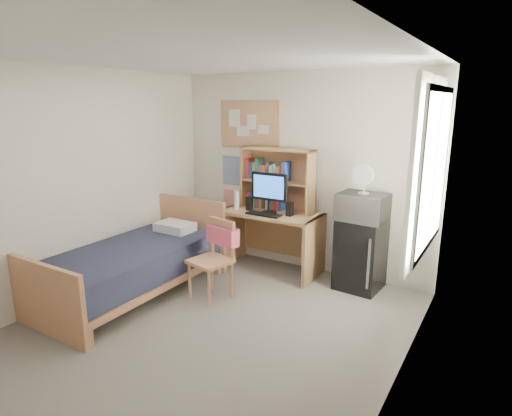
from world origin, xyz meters
The scene contains 25 objects.
floor centered at (0.00, 0.00, -0.01)m, with size 3.60×4.20×0.02m, color slate.
ceiling centered at (0.00, 0.00, 2.60)m, with size 3.60×4.20×0.02m, color white.
wall_back centered at (0.00, 2.10, 1.30)m, with size 3.60×0.04×2.60m, color white.
wall_left centered at (-1.80, 0.00, 1.30)m, with size 0.04×4.20×2.60m, color white.
wall_right centered at (1.80, 0.00, 1.30)m, with size 0.04×4.20×2.60m, color white.
window_unit centered at (1.75, 1.20, 1.60)m, with size 0.10×1.40×1.70m, color white.
curtain_left centered at (1.72, 0.80, 1.60)m, with size 0.04×0.55×1.70m, color white.
curtain_right centered at (1.72, 1.60, 1.60)m, with size 0.04×0.55×1.70m, color white.
bulletin_board centered at (-0.78, 2.08, 1.92)m, with size 0.94×0.03×0.64m, color tan.
poster_wave centered at (-1.10, 2.09, 1.25)m, with size 0.30×0.01×0.42m, color #243C93.
poster_japan centered at (-1.10, 2.09, 0.78)m, with size 0.28×0.01×0.36m, color red.
desk centered at (-0.24, 1.76, 0.41)m, with size 1.30×0.65×0.81m, color tan.
desk_chair centered at (-0.41, 0.65, 0.46)m, with size 0.46×0.46×0.92m, color tan.
mini_fridge centered at (0.96, 1.83, 0.43)m, with size 0.51×0.51×0.86m, color black.
bed centered at (-1.25, 0.25, 0.29)m, with size 1.06×2.13×0.59m, color #1C1F33.
hutch centered at (-0.24, 1.91, 1.22)m, with size 1.01×0.26×0.82m, color tan.
monitor centered at (-0.24, 1.70, 1.08)m, with size 0.50×0.04×0.53m, color black.
keyboard centered at (-0.24, 1.56, 0.82)m, with size 0.47×0.15×0.02m, color black.
speaker_left centered at (-0.54, 1.70, 0.90)m, with size 0.07×0.07×0.18m, color black.
speaker_right centered at (0.06, 1.69, 0.91)m, with size 0.08×0.08×0.19m, color black.
water_bottle centered at (-0.72, 1.66, 0.94)m, with size 0.07×0.07×0.25m, color silver.
hoodie centered at (-0.37, 0.84, 0.71)m, with size 0.44×0.13×0.21m, color #E65771.
microwave centered at (0.96, 1.81, 1.02)m, with size 0.55×0.42×0.32m, color #B9B8BD.
desk_fan centered at (0.96, 1.81, 1.34)m, with size 0.25×0.25×0.31m, color silver.
pillow centered at (-1.25, 1.00, 0.64)m, with size 0.47×0.33×0.11m, color silver.
Camera 1 is at (2.42, -2.99, 2.21)m, focal length 30.00 mm.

